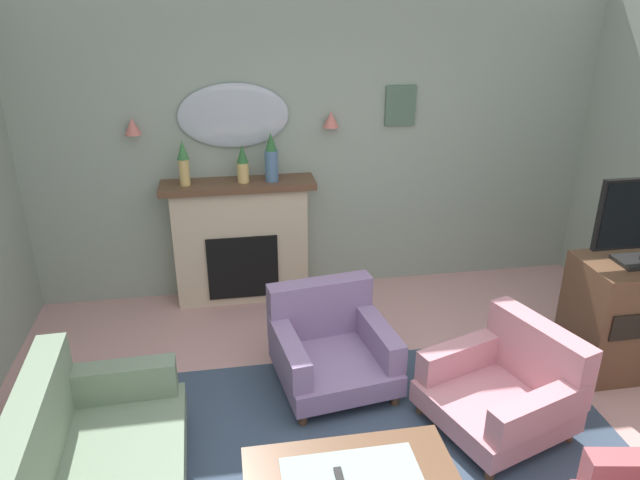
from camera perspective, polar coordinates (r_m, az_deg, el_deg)
wall_back at (r=5.51m, az=-0.18°, el=9.62°), size 6.24×0.10×2.90m
patterned_rug at (r=3.96m, az=6.35°, el=-20.82°), size 3.20×2.40×0.01m
fireplace at (r=5.51m, az=-7.56°, el=-0.26°), size 1.36×0.36×1.16m
mantel_vase_right at (r=5.23m, az=-12.98°, el=7.34°), size 0.10×0.10×0.39m
mantel_vase_left at (r=5.23m, az=-7.43°, el=7.27°), size 0.10×0.10×0.34m
mantel_vase_centre at (r=5.24m, az=-4.70°, el=7.79°), size 0.12×0.12×0.43m
wall_mirror at (r=5.31m, az=-8.29°, el=11.71°), size 0.96×0.06×0.56m
wall_sconce_left at (r=5.32m, az=-17.57°, el=10.36°), size 0.14×0.14×0.14m
wall_sconce_right at (r=5.35m, az=1.06°, el=11.50°), size 0.14×0.14×0.14m
framed_picture at (r=5.55m, az=7.73°, el=12.66°), size 0.28×0.03×0.36m
tv_remote at (r=3.24m, az=1.94°, el=-22.04°), size 0.04×0.16×0.02m
armchair_beside_couch at (r=4.47m, az=0.97°, el=-9.95°), size 0.91×0.93×0.71m
armchair_by_coffee_table at (r=4.24m, az=17.54°, el=-13.19°), size 1.03×1.02×0.71m
tv_cabinet at (r=5.09m, az=27.36°, el=-6.46°), size 0.80×0.57×0.90m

